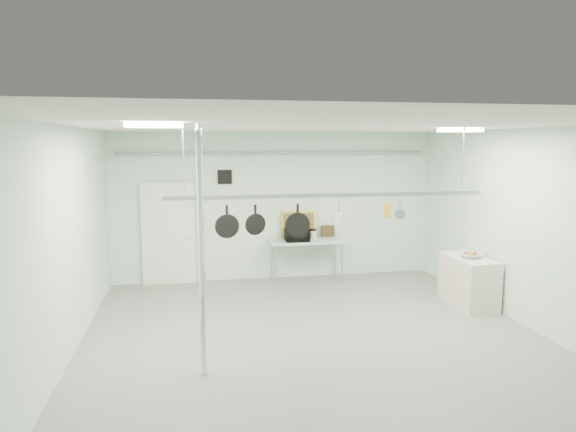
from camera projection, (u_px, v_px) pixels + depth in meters
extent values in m
plane|color=gray|center=(320.00, 347.00, 7.52)|extent=(8.00, 8.00, 0.00)
cube|color=silver|center=(323.00, 126.00, 7.07)|extent=(7.00, 8.00, 0.02)
cube|color=silver|center=(276.00, 206.00, 11.18)|extent=(7.00, 0.02, 3.20)
cube|color=silver|center=(540.00, 232.00, 7.94)|extent=(0.02, 8.00, 3.20)
cube|color=silver|center=(169.00, 235.00, 10.78)|extent=(1.10, 0.10, 2.20)
cube|color=black|center=(225.00, 177.00, 10.86)|extent=(0.30, 0.04, 0.30)
cylinder|color=gray|center=(276.00, 153.00, 10.93)|extent=(6.60, 0.07, 0.07)
cylinder|color=silver|center=(201.00, 253.00, 6.40)|extent=(0.08, 0.08, 3.20)
cube|color=#AECDBC|center=(306.00, 241.00, 11.01)|extent=(1.60, 0.70, 0.05)
cylinder|color=#B7B7BC|center=(276.00, 266.00, 10.67)|extent=(0.04, 0.04, 0.86)
cylinder|color=#B7B7BC|center=(271.00, 260.00, 11.21)|extent=(0.04, 0.04, 0.86)
cylinder|color=#B7B7BC|center=(342.00, 263.00, 10.93)|extent=(0.04, 0.04, 0.86)
cylinder|color=#B7B7BC|center=(335.00, 257.00, 11.48)|extent=(0.04, 0.04, 0.86)
cube|color=beige|center=(468.00, 281.00, 9.40)|extent=(0.60, 1.20, 0.90)
cube|color=#B7B7BC|center=(330.00, 195.00, 7.54)|extent=(4.80, 0.06, 0.06)
cylinder|color=#B7B7BC|center=(183.00, 162.00, 7.08)|extent=(0.02, 0.02, 0.94)
cylinder|color=#B7B7BC|center=(463.00, 160.00, 7.86)|extent=(0.02, 0.02, 0.94)
cube|color=white|center=(155.00, 125.00, 5.89)|extent=(0.65, 0.30, 0.05)
cube|color=white|center=(460.00, 130.00, 8.10)|extent=(0.65, 0.30, 0.05)
imported|color=black|center=(297.00, 235.00, 10.82)|extent=(0.50, 0.35, 0.27)
cylinder|color=white|center=(313.00, 235.00, 11.01)|extent=(0.16, 0.16, 0.19)
cube|color=gold|center=(298.00, 224.00, 11.23)|extent=(0.79, 0.19, 0.58)
cube|color=#372713|center=(328.00, 231.00, 11.38)|extent=(0.30, 0.09, 0.25)
imported|color=silver|center=(471.00, 255.00, 9.28)|extent=(0.43, 0.43, 0.09)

